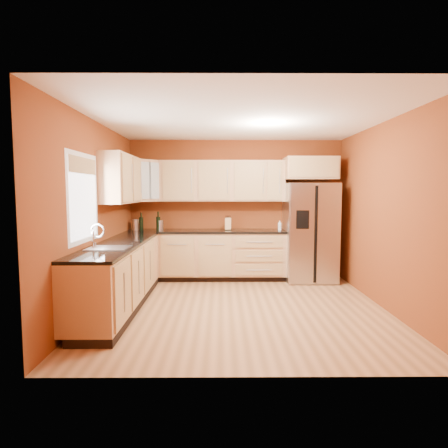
{
  "coord_description": "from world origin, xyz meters",
  "views": [
    {
      "loc": [
        -0.27,
        -5.16,
        1.63
      ],
      "look_at": [
        -0.23,
        0.9,
        1.1
      ],
      "focal_mm": 30.0,
      "sensor_mm": 36.0,
      "label": 1
    }
  ],
  "objects_px": {
    "refrigerator": "(310,232)",
    "wine_bottle_a": "(141,221)",
    "knife_block": "(228,224)",
    "soap_dispenser": "(280,226)",
    "canister_left": "(136,225)"
  },
  "relations": [
    {
      "from": "refrigerator",
      "to": "wine_bottle_a",
      "type": "bearing_deg",
      "value": 177.84
    },
    {
      "from": "knife_block",
      "to": "soap_dispenser",
      "type": "height_order",
      "value": "knife_block"
    },
    {
      "from": "refrigerator",
      "to": "knife_block",
      "type": "bearing_deg",
      "value": 175.37
    },
    {
      "from": "wine_bottle_a",
      "to": "soap_dispenser",
      "type": "xyz_separation_m",
      "value": [
        2.55,
        -0.09,
        -0.07
      ]
    },
    {
      "from": "canister_left",
      "to": "soap_dispenser",
      "type": "xyz_separation_m",
      "value": [
        2.65,
        -0.05,
        -0.01
      ]
    },
    {
      "from": "canister_left",
      "to": "soap_dispenser",
      "type": "distance_m",
      "value": 2.65
    },
    {
      "from": "refrigerator",
      "to": "canister_left",
      "type": "xyz_separation_m",
      "value": [
        -3.2,
        0.07,
        0.13
      ]
    },
    {
      "from": "wine_bottle_a",
      "to": "knife_block",
      "type": "height_order",
      "value": "wine_bottle_a"
    },
    {
      "from": "wine_bottle_a",
      "to": "knife_block",
      "type": "relative_size",
      "value": 1.49
    },
    {
      "from": "canister_left",
      "to": "soap_dispenser",
      "type": "relative_size",
      "value": 1.12
    },
    {
      "from": "refrigerator",
      "to": "soap_dispenser",
      "type": "height_order",
      "value": "refrigerator"
    },
    {
      "from": "knife_block",
      "to": "refrigerator",
      "type": "bearing_deg",
      "value": -0.15
    },
    {
      "from": "knife_block",
      "to": "soap_dispenser",
      "type": "xyz_separation_m",
      "value": [
        0.94,
        -0.09,
        -0.02
      ]
    },
    {
      "from": "wine_bottle_a",
      "to": "refrigerator",
      "type": "bearing_deg",
      "value": -2.16
    },
    {
      "from": "knife_block",
      "to": "soap_dispenser",
      "type": "distance_m",
      "value": 0.95
    }
  ]
}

